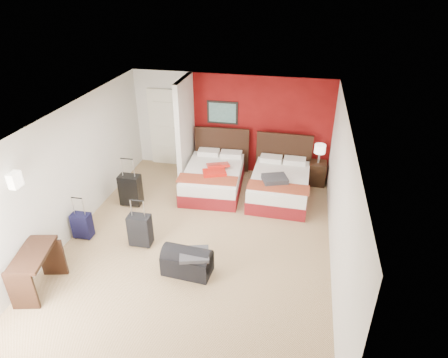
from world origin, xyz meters
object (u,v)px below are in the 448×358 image
(suitcase_charcoal, at_px, (140,231))
(duffel_bag, at_px, (187,262))
(nightstand, at_px, (317,173))
(suitcase_navy, at_px, (83,226))
(table_lamp, at_px, (319,154))
(bed_right, at_px, (279,187))
(red_suitcase_open, at_px, (216,169))
(desk, at_px, (38,272))
(bed_left, at_px, (213,179))
(suitcase_black, at_px, (131,191))

(suitcase_charcoal, relative_size, duffel_bag, 0.74)
(nightstand, distance_m, suitcase_navy, 5.50)
(nightstand, distance_m, table_lamp, 0.52)
(suitcase_charcoal, bearing_deg, bed_right, 42.54)
(red_suitcase_open, height_order, desk, desk)
(bed_left, height_order, table_lamp, table_lamp)
(duffel_bag, bearing_deg, desk, -153.29)
(suitcase_black, bearing_deg, suitcase_charcoal, -60.28)
(bed_left, height_order, suitcase_charcoal, suitcase_charcoal)
(table_lamp, height_order, desk, table_lamp)
(suitcase_black, bearing_deg, nightstand, 23.77)
(bed_right, relative_size, duffel_bag, 2.21)
(bed_left, bearing_deg, suitcase_charcoal, -113.81)
(duffel_bag, bearing_deg, suitcase_black, 139.03)
(nightstand, bearing_deg, duffel_bag, -119.74)
(suitcase_navy, xyz_separation_m, desk, (0.07, -1.47, 0.14))
(table_lamp, bearing_deg, bed_left, -161.41)
(duffel_bag, height_order, desk, desk)
(nightstand, distance_m, desk, 6.41)
(nightstand, bearing_deg, table_lamp, 0.00)
(suitcase_navy, bearing_deg, bed_left, 47.69)
(bed_left, xyz_separation_m, duffel_bag, (0.23, -2.92, -0.07))
(table_lamp, bearing_deg, red_suitcase_open, -158.50)
(duffel_bag, relative_size, desk, 0.89)
(red_suitcase_open, xyz_separation_m, nightstand, (2.32, 0.91, -0.32))
(red_suitcase_open, height_order, nightstand, red_suitcase_open)
(bed_right, bearing_deg, nightstand, 46.00)
(red_suitcase_open, bearing_deg, nightstand, 0.39)
(nightstand, bearing_deg, desk, -132.88)
(bed_left, relative_size, suitcase_charcoal, 3.03)
(desk, bearing_deg, suitcase_black, 69.32)
(bed_right, distance_m, red_suitcase_open, 1.51)
(bed_left, xyz_separation_m, bed_right, (1.57, -0.03, -0.00))
(suitcase_black, bearing_deg, duffel_bag, -46.00)
(bed_left, distance_m, red_suitcase_open, 0.36)
(suitcase_charcoal, bearing_deg, suitcase_black, 119.29)
(bed_right, height_order, suitcase_black, suitcase_black)
(bed_right, distance_m, table_lamp, 1.30)
(red_suitcase_open, relative_size, table_lamp, 1.53)
(suitcase_black, height_order, duffel_bag, suitcase_black)
(bed_right, distance_m, nightstand, 1.19)
(bed_left, relative_size, desk, 2.00)
(desk, bearing_deg, nightstand, 33.08)
(bed_left, bearing_deg, desk, -121.16)
(table_lamp, xyz_separation_m, suitcase_navy, (-4.49, -3.18, -0.56))
(bed_left, distance_m, suitcase_charcoal, 2.50)
(suitcase_navy, bearing_deg, bed_right, 31.58)
(table_lamp, relative_size, duffel_bag, 0.56)
(bed_left, bearing_deg, bed_right, -4.55)
(bed_right, relative_size, red_suitcase_open, 2.60)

